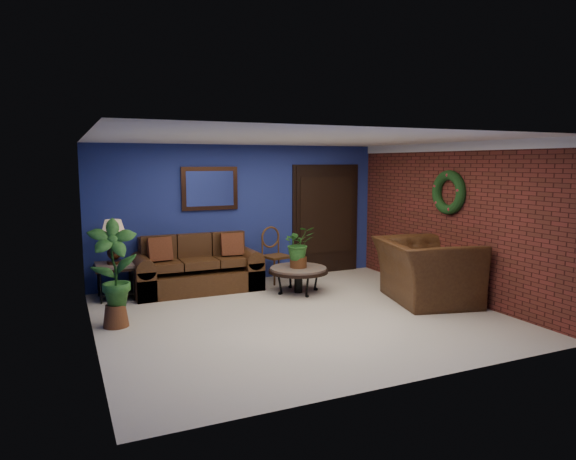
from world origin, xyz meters
name	(u,v)px	position (x,y,z in m)	size (l,w,h in m)	color
floor	(299,315)	(0.00, 0.00, 0.00)	(5.50, 5.50, 0.00)	beige
wall_back	(241,213)	(0.00, 2.50, 1.25)	(5.50, 0.04, 2.50)	navy
wall_left	(90,241)	(-2.75, 0.00, 1.25)	(0.04, 5.00, 2.50)	navy
wall_right_brick	(452,220)	(2.75, 0.00, 1.25)	(0.04, 5.00, 2.50)	maroon
ceiling	(300,139)	(0.00, 0.00, 2.50)	(5.50, 5.00, 0.02)	white
crown_molding	(454,147)	(2.72, 0.00, 2.43)	(0.03, 5.00, 0.14)	white
wall_mirror	(210,189)	(-0.60, 2.46, 1.72)	(1.02, 0.06, 0.77)	#412313
closet_door	(326,220)	(1.75, 2.47, 1.05)	(1.44, 0.06, 2.18)	black
wreath	(449,192)	(2.69, 0.05, 1.70)	(0.72, 0.72, 0.16)	black
sofa	(196,272)	(-0.97, 2.08, 0.31)	(2.13, 0.92, 0.96)	#452A13
coffee_table	(298,271)	(0.55, 1.20, 0.37)	(1.00, 1.00, 0.43)	#524E48
end_table	(115,272)	(-2.30, 2.05, 0.44)	(0.63, 0.63, 0.57)	#524E48
table_lamp	(114,236)	(-2.30, 2.05, 1.02)	(0.41, 0.41, 0.68)	#412313
side_chair	(274,251)	(0.50, 2.12, 0.57)	(0.52, 0.52, 1.01)	#533317
armchair	(426,271)	(2.15, -0.12, 0.49)	(1.50, 1.31, 0.98)	#452A13
coffee_plant	(298,245)	(0.55, 1.20, 0.81)	(0.53, 0.46, 0.70)	#5B2C16
floor_plant	(390,260)	(2.35, 1.11, 0.42)	(0.43, 0.38, 0.82)	#5B2C16
tall_plant	(114,269)	(-2.45, 0.55, 0.78)	(0.65, 0.46, 1.45)	brown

